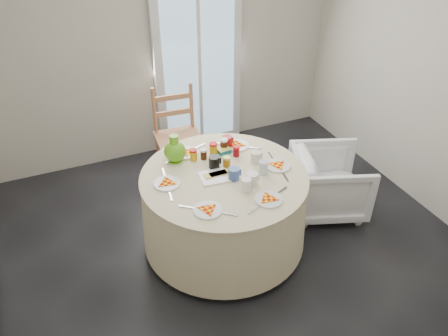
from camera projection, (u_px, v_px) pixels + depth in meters
name	position (u px, v px, depth m)	size (l,w,h in m)	color
floor	(238.00, 258.00, 3.76)	(4.00, 4.00, 0.00)	black
wall_back	(160.00, 41.00, 4.55)	(4.00, 0.02, 2.60)	#BCB5A3
glass_door	(198.00, 60.00, 4.78)	(1.00, 0.08, 2.10)	silver
table	(224.00, 209.00, 3.72)	(1.40, 1.40, 0.71)	beige
wooden_chair	(179.00, 141.00, 4.48)	(0.45, 0.43, 1.01)	#AD6D4D
armchair	(330.00, 176.00, 4.11)	(0.67, 0.62, 0.69)	white
place_settings	(224.00, 171.00, 3.50)	(1.14, 1.14, 0.02)	silver
jar_cluster	(214.00, 149.00, 3.68)	(0.41, 0.21, 0.12)	#8D5D19
butter_tub	(224.00, 147.00, 3.77)	(0.11, 0.08, 0.04)	#116F86
green_pitcher	(174.00, 146.00, 3.62)	(0.18, 0.18, 0.24)	#5EB51B
cheese_platter	(219.00, 172.00, 3.48)	(0.31, 0.20, 0.04)	white
mugs_glasses	(240.00, 162.00, 3.54)	(0.67, 0.67, 0.12)	gray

